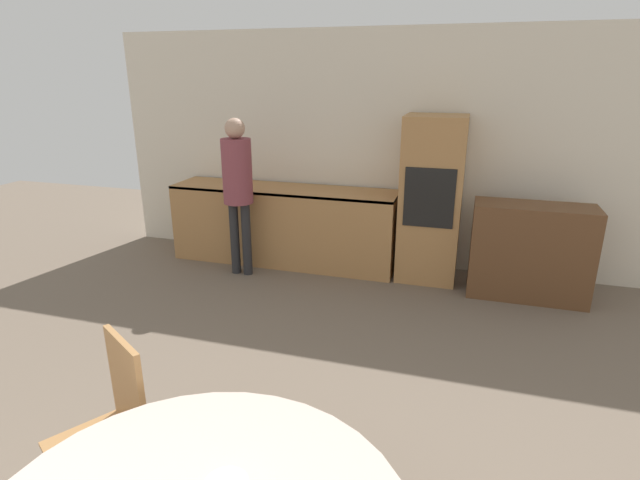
# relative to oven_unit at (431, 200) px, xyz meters

# --- Properties ---
(wall_back) EXTENTS (6.43, 0.05, 2.60)m
(wall_back) POSITION_rel_oven_unit_xyz_m (-0.60, 0.34, 0.43)
(wall_back) COLOR silver
(wall_back) RESTS_ON ground_plane
(kitchen_counter) EXTENTS (2.61, 0.60, 0.89)m
(kitchen_counter) POSITION_rel_oven_unit_xyz_m (-1.66, -0.01, -0.41)
(kitchen_counter) COLOR #AD7A47
(kitchen_counter) RESTS_ON ground_plane
(oven_unit) EXTENTS (0.62, 0.59, 1.74)m
(oven_unit) POSITION_rel_oven_unit_xyz_m (0.00, 0.00, 0.00)
(oven_unit) COLOR #AD7A47
(oven_unit) RESTS_ON ground_plane
(sideboard) EXTENTS (1.12, 0.45, 0.94)m
(sideboard) POSITION_rel_oven_unit_xyz_m (1.00, -0.23, -0.40)
(sideboard) COLOR brown
(sideboard) RESTS_ON ground_plane
(chair_far_left) EXTENTS (0.55, 0.55, 0.95)m
(chair_far_left) POSITION_rel_oven_unit_xyz_m (-1.19, -3.59, -0.34)
(chair_far_left) COLOR #AD7A47
(chair_far_left) RESTS_ON ground_plane
(person_standing) EXTENTS (0.32, 0.32, 1.70)m
(person_standing) POSITION_rel_oven_unit_xyz_m (-1.98, -0.50, 0.20)
(person_standing) COLOR #262628
(person_standing) RESTS_ON ground_plane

